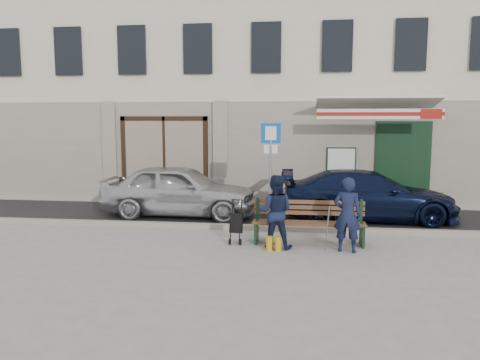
% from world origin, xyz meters
% --- Properties ---
extents(ground, '(80.00, 80.00, 0.00)m').
position_xyz_m(ground, '(0.00, 0.00, 0.00)').
color(ground, '#9E9991').
rests_on(ground, ground).
extents(asphalt_lane, '(60.00, 3.20, 0.01)m').
position_xyz_m(asphalt_lane, '(0.00, 3.10, 0.01)').
color(asphalt_lane, '#282828').
rests_on(asphalt_lane, ground).
extents(curb, '(60.00, 0.18, 0.12)m').
position_xyz_m(curb, '(0.00, 1.50, 0.06)').
color(curb, '#9E9384').
rests_on(curb, ground).
extents(building, '(20.00, 8.27, 10.00)m').
position_xyz_m(building, '(0.01, 8.45, 4.97)').
color(building, beige).
rests_on(building, ground).
extents(car_silver, '(4.28, 1.81, 1.44)m').
position_xyz_m(car_silver, '(-2.21, 2.88, 0.72)').
color(car_silver, silver).
rests_on(car_silver, ground).
extents(car_navy, '(4.59, 1.93, 1.32)m').
position_xyz_m(car_navy, '(2.85, 3.00, 0.66)').
color(car_navy, black).
rests_on(car_navy, ground).
extents(parking_sign, '(0.47, 0.08, 2.56)m').
position_xyz_m(parking_sign, '(0.36, 1.67, 1.71)').
color(parking_sign, gray).
rests_on(parking_sign, ground).
extents(bench, '(2.40, 1.17, 0.98)m').
position_xyz_m(bench, '(1.21, 0.41, 0.46)').
color(bench, brown).
rests_on(bench, ground).
extents(man, '(0.62, 0.47, 1.52)m').
position_xyz_m(man, '(2.01, -0.12, 0.76)').
color(man, '#141B37').
rests_on(man, ground).
extents(woman, '(0.79, 0.64, 1.53)m').
position_xyz_m(woman, '(0.56, -0.01, 0.76)').
color(woman, '#131B36').
rests_on(woman, ground).
extents(stroller, '(0.29, 0.40, 0.93)m').
position_xyz_m(stroller, '(-0.29, 0.28, 0.41)').
color(stroller, black).
rests_on(stroller, ground).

